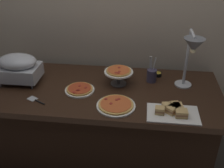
{
  "coord_description": "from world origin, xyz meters",
  "views": [
    {
      "loc": [
        0.29,
        -1.89,
        1.9
      ],
      "look_at": [
        0.06,
        0.0,
        0.81
      ],
      "focal_mm": 43.25,
      "sensor_mm": 36.0,
      "label": 1
    }
  ],
  "objects_px": {
    "sauce_cup_near": "(158,74)",
    "serving_spatula": "(36,100)",
    "chafing_dish": "(18,67)",
    "pizza_plate_raised_stand": "(119,73)",
    "heat_lamp": "(192,50)",
    "sandwich_platter": "(173,111)",
    "pizza_plate_center": "(116,105)",
    "utensil_holder": "(152,75)",
    "pizza_plate_front": "(80,89)"
  },
  "relations": [
    {
      "from": "sauce_cup_near",
      "to": "serving_spatula",
      "type": "height_order",
      "value": "sauce_cup_near"
    },
    {
      "from": "chafing_dish",
      "to": "pizza_plate_raised_stand",
      "type": "xyz_separation_m",
      "value": [
        0.84,
        0.07,
        -0.04
      ]
    },
    {
      "from": "heat_lamp",
      "to": "pizza_plate_raised_stand",
      "type": "bearing_deg",
      "value": 168.44
    },
    {
      "from": "sandwich_platter",
      "to": "pizza_plate_raised_stand",
      "type": "bearing_deg",
      "value": 138.28
    },
    {
      "from": "sandwich_platter",
      "to": "serving_spatula",
      "type": "relative_size",
      "value": 2.21
    },
    {
      "from": "pizza_plate_center",
      "to": "utensil_holder",
      "type": "relative_size",
      "value": 1.25
    },
    {
      "from": "sauce_cup_near",
      "to": "utensil_holder",
      "type": "bearing_deg",
      "value": -119.56
    },
    {
      "from": "pizza_plate_raised_stand",
      "to": "utensil_holder",
      "type": "distance_m",
      "value": 0.29
    },
    {
      "from": "sandwich_platter",
      "to": "sauce_cup_near",
      "type": "distance_m",
      "value": 0.57
    },
    {
      "from": "chafing_dish",
      "to": "pizza_plate_center",
      "type": "xyz_separation_m",
      "value": [
        0.85,
        -0.27,
        -0.13
      ]
    },
    {
      "from": "sauce_cup_near",
      "to": "serving_spatula",
      "type": "distance_m",
      "value": 1.08
    },
    {
      "from": "chafing_dish",
      "to": "utensil_holder",
      "type": "distance_m",
      "value": 1.13
    },
    {
      "from": "sandwich_platter",
      "to": "sauce_cup_near",
      "type": "relative_size",
      "value": 5.56
    },
    {
      "from": "pizza_plate_front",
      "to": "pizza_plate_raised_stand",
      "type": "bearing_deg",
      "value": 26.99
    },
    {
      "from": "pizza_plate_front",
      "to": "utensil_holder",
      "type": "height_order",
      "value": "utensil_holder"
    },
    {
      "from": "pizza_plate_front",
      "to": "sauce_cup_near",
      "type": "relative_size",
      "value": 3.64
    },
    {
      "from": "pizza_plate_raised_stand",
      "to": "sauce_cup_near",
      "type": "distance_m",
      "value": 0.39
    },
    {
      "from": "sandwich_platter",
      "to": "utensil_holder",
      "type": "distance_m",
      "value": 0.48
    },
    {
      "from": "heat_lamp",
      "to": "pizza_plate_center",
      "type": "distance_m",
      "value": 0.68
    },
    {
      "from": "pizza_plate_center",
      "to": "chafing_dish",
      "type": "bearing_deg",
      "value": 162.46
    },
    {
      "from": "utensil_holder",
      "to": "pizza_plate_center",
      "type": "bearing_deg",
      "value": -121.93
    },
    {
      "from": "pizza_plate_raised_stand",
      "to": "utensil_holder",
      "type": "height_order",
      "value": "utensil_holder"
    },
    {
      "from": "heat_lamp",
      "to": "sauce_cup_near",
      "type": "relative_size",
      "value": 7.5
    },
    {
      "from": "heat_lamp",
      "to": "sandwich_platter",
      "type": "relative_size",
      "value": 1.35
    },
    {
      "from": "chafing_dish",
      "to": "pizza_plate_center",
      "type": "distance_m",
      "value": 0.9
    },
    {
      "from": "heat_lamp",
      "to": "sandwich_platter",
      "type": "distance_m",
      "value": 0.46
    },
    {
      "from": "utensil_holder",
      "to": "serving_spatula",
      "type": "relative_size",
      "value": 1.4
    },
    {
      "from": "sandwich_platter",
      "to": "utensil_holder",
      "type": "xyz_separation_m",
      "value": [
        -0.15,
        0.46,
        0.03
      ]
    },
    {
      "from": "chafing_dish",
      "to": "heat_lamp",
      "type": "bearing_deg",
      "value": -1.59
    },
    {
      "from": "serving_spatula",
      "to": "utensil_holder",
      "type": "bearing_deg",
      "value": 25.26
    },
    {
      "from": "chafing_dish",
      "to": "sandwich_platter",
      "type": "xyz_separation_m",
      "value": [
        1.26,
        -0.31,
        -0.12
      ]
    },
    {
      "from": "sauce_cup_near",
      "to": "serving_spatula",
      "type": "xyz_separation_m",
      "value": [
        -0.94,
        -0.52,
        -0.01
      ]
    },
    {
      "from": "heat_lamp",
      "to": "pizza_plate_front",
      "type": "relative_size",
      "value": 2.06
    },
    {
      "from": "utensil_holder",
      "to": "heat_lamp",
      "type": "bearing_deg",
      "value": -35.27
    },
    {
      "from": "chafing_dish",
      "to": "pizza_plate_center",
      "type": "height_order",
      "value": "chafing_dish"
    },
    {
      "from": "pizza_plate_center",
      "to": "sandwich_platter",
      "type": "bearing_deg",
      "value": -5.47
    },
    {
      "from": "pizza_plate_raised_stand",
      "to": "sandwich_platter",
      "type": "relative_size",
      "value": 0.66
    },
    {
      "from": "pizza_plate_center",
      "to": "pizza_plate_front",
      "type": "bearing_deg",
      "value": 149.34
    },
    {
      "from": "pizza_plate_center",
      "to": "serving_spatula",
      "type": "relative_size",
      "value": 1.76
    },
    {
      "from": "chafing_dish",
      "to": "serving_spatula",
      "type": "relative_size",
      "value": 2.07
    },
    {
      "from": "pizza_plate_center",
      "to": "utensil_holder",
      "type": "height_order",
      "value": "utensil_holder"
    },
    {
      "from": "sandwich_platter",
      "to": "serving_spatula",
      "type": "bearing_deg",
      "value": 177.6
    },
    {
      "from": "heat_lamp",
      "to": "utensil_holder",
      "type": "height_order",
      "value": "heat_lamp"
    },
    {
      "from": "pizza_plate_front",
      "to": "pizza_plate_raised_stand",
      "type": "height_order",
      "value": "pizza_plate_raised_stand"
    },
    {
      "from": "utensil_holder",
      "to": "serving_spatula",
      "type": "xyz_separation_m",
      "value": [
        -0.88,
        -0.42,
        -0.06
      ]
    },
    {
      "from": "pizza_plate_center",
      "to": "sandwich_platter",
      "type": "distance_m",
      "value": 0.41
    },
    {
      "from": "pizza_plate_raised_stand",
      "to": "pizza_plate_front",
      "type": "bearing_deg",
      "value": -153.01
    },
    {
      "from": "heat_lamp",
      "to": "pizza_plate_center",
      "type": "height_order",
      "value": "heat_lamp"
    },
    {
      "from": "sandwich_platter",
      "to": "chafing_dish",
      "type": "bearing_deg",
      "value": 166.28
    },
    {
      "from": "pizza_plate_raised_stand",
      "to": "sandwich_platter",
      "type": "xyz_separation_m",
      "value": [
        0.43,
        -0.38,
        -0.08
      ]
    }
  ]
}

